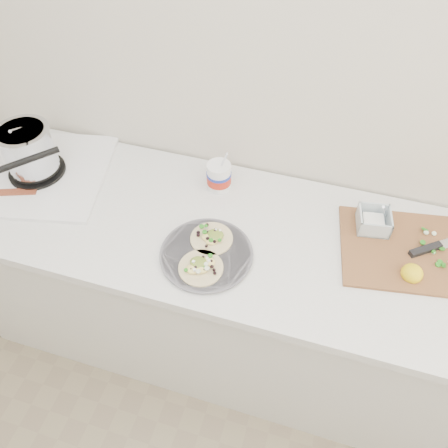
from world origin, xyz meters
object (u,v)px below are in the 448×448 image
(cutboard, at_px, (413,246))
(bacon_plate, at_px, (18,194))
(tub, at_px, (220,174))
(stove, at_px, (32,158))
(taco_plate, at_px, (206,253))

(cutboard, xyz_separation_m, bacon_plate, (-1.40, -0.16, -0.01))
(tub, relative_size, bacon_plate, 0.92)
(tub, bearing_deg, bacon_plate, -159.85)
(stove, xyz_separation_m, tub, (0.69, 0.14, -0.02))
(stove, relative_size, tub, 2.95)
(tub, bearing_deg, cutboard, -8.04)
(taco_plate, distance_m, bacon_plate, 0.76)
(stove, relative_size, taco_plate, 1.99)
(stove, height_order, taco_plate, stove)
(cutboard, height_order, bacon_plate, cutboard)
(taco_plate, bearing_deg, stove, 165.98)
(stove, bearing_deg, taco_plate, -26.23)
(taco_plate, xyz_separation_m, cutboard, (0.65, 0.22, 0.00))
(stove, distance_m, cutboard, 1.40)
(taco_plate, relative_size, tub, 1.49)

